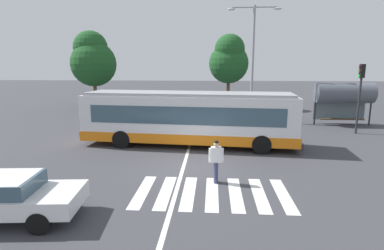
{
  "coord_description": "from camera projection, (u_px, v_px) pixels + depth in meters",
  "views": [
    {
      "loc": [
        0.98,
        -13.22,
        4.54
      ],
      "look_at": [
        -0.17,
        3.32,
        1.3
      ],
      "focal_mm": 28.53,
      "sensor_mm": 36.0,
      "label": 1
    }
  ],
  "objects": [
    {
      "name": "traffic_light_far_corner",
      "position": [
        360.0,
        87.0,
        20.14
      ],
      "size": [
        0.33,
        0.32,
        4.64
      ],
      "color": "#28282B",
      "rests_on": "ground_plane"
    },
    {
      "name": "ground_plane",
      "position": [
        191.0,
        167.0,
        13.88
      ],
      "size": [
        160.0,
        160.0,
        0.0
      ],
      "primitive_type": "plane",
      "color": "#3D3D42"
    },
    {
      "name": "background_tree_left",
      "position": [
        93.0,
        59.0,
        31.9
      ],
      "size": [
        4.7,
        4.7,
        8.12
      ],
      "color": "brown",
      "rests_on": "ground_plane"
    },
    {
      "name": "lane_center_line",
      "position": [
        187.0,
        154.0,
        15.86
      ],
      "size": [
        0.16,
        24.0,
        0.01
      ],
      "primitive_type": "cube",
      "color": "silver",
      "rests_on": "ground_plane"
    },
    {
      "name": "city_transit_bus",
      "position": [
        189.0,
        118.0,
        17.38
      ],
      "size": [
        12.35,
        3.58,
        3.06
      ],
      "color": "black",
      "rests_on": "ground_plane"
    },
    {
      "name": "parked_car_black",
      "position": [
        146.0,
        109.0,
        27.1
      ],
      "size": [
        1.89,
        4.51,
        1.35
      ],
      "color": "black",
      "rests_on": "ground_plane"
    },
    {
      "name": "foreground_sedan",
      "position": [
        2.0,
        196.0,
        9.0
      ],
      "size": [
        4.65,
        2.24,
        1.35
      ],
      "color": "black",
      "rests_on": "ground_plane"
    },
    {
      "name": "background_tree_right",
      "position": [
        229.0,
        60.0,
        32.43
      ],
      "size": [
        4.23,
        4.23,
        7.81
      ],
      "color": "brown",
      "rests_on": "ground_plane"
    },
    {
      "name": "parked_car_teal",
      "position": [
        175.0,
        110.0,
        26.41
      ],
      "size": [
        1.96,
        4.54,
        1.35
      ],
      "color": "black",
      "rests_on": "ground_plane"
    },
    {
      "name": "bus_stop_shelter",
      "position": [
        344.0,
        94.0,
        23.26
      ],
      "size": [
        4.24,
        1.54,
        3.25
      ],
      "color": "#28282B",
      "rests_on": "ground_plane"
    },
    {
      "name": "crosswalk_painted_stripes",
      "position": [
        212.0,
        193.0,
        11.03
      ],
      "size": [
        5.52,
        3.02,
        0.01
      ],
      "color": "silver",
      "rests_on": "ground_plane"
    },
    {
      "name": "parked_car_silver",
      "position": [
        270.0,
        110.0,
        26.12
      ],
      "size": [
        2.11,
        4.61,
        1.35
      ],
      "color": "black",
      "rests_on": "ground_plane"
    },
    {
      "name": "twin_arm_street_lamp",
      "position": [
        253.0,
        52.0,
        24.16
      ],
      "size": [
        4.13,
        0.32,
        9.12
      ],
      "color": "#939399",
      "rests_on": "ground_plane"
    },
    {
      "name": "pedestrian_crossing_street",
      "position": [
        216.0,
        159.0,
        11.85
      ],
      "size": [
        0.58,
        0.32,
        1.72
      ],
      "color": "#333856",
      "rests_on": "ground_plane"
    },
    {
      "name": "parked_car_blue",
      "position": [
        238.0,
        111.0,
        25.98
      ],
      "size": [
        1.93,
        4.53,
        1.35
      ],
      "color": "black",
      "rests_on": "ground_plane"
    },
    {
      "name": "parked_car_champagne",
      "position": [
        206.0,
        110.0,
        26.41
      ],
      "size": [
        2.15,
        4.62,
        1.35
      ],
      "color": "black",
      "rests_on": "ground_plane"
    }
  ]
}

